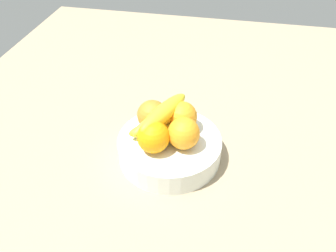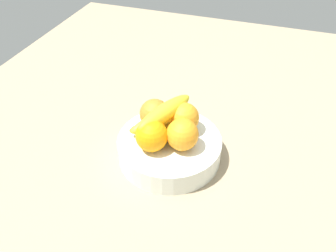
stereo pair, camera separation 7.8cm
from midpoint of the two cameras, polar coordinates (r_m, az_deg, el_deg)
The scene contains 7 objects.
ground_plane at distance 86.74cm, azimuth 2.49°, elevation -6.45°, with size 180.00×140.00×3.00cm, color #9B8768.
fruit_bowl at distance 84.82cm, azimuth 2.63°, elevation -3.66°, with size 25.04×25.04×5.65cm, color white.
orange_front_left at distance 78.28cm, azimuth 5.11°, elevation -1.75°, with size 7.46×7.46×7.46cm, color orange.
orange_front_right at distance 83.38cm, azimuth 5.28°, elevation 1.24°, with size 7.46×7.46×7.46cm, color orange.
orange_center at distance 84.22cm, azimuth 0.45°, elevation 1.88°, with size 7.46×7.46×7.46cm, color orange.
orange_back_left at distance 78.03cm, azimuth 0.13°, elevation -1.72°, with size 7.46×7.46×7.46cm, color orange.
banana_bunch at distance 82.02cm, azimuth 2.05°, elevation 1.08°, with size 17.20×16.51×8.40cm.
Camera 2 is at (57.15, 19.51, 60.88)cm, focal length 37.10 mm.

